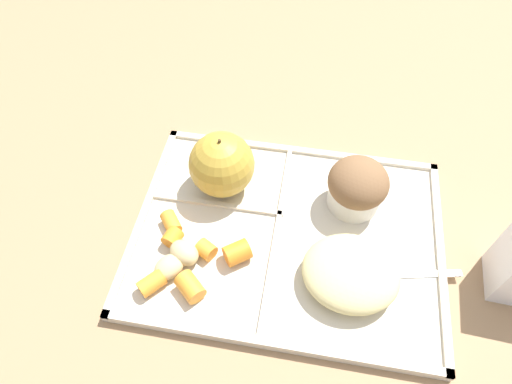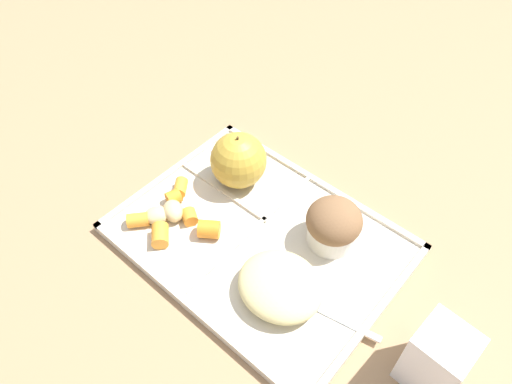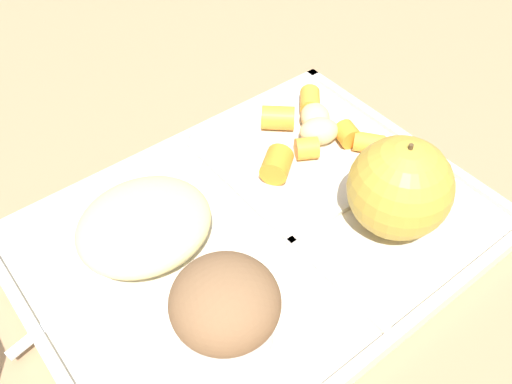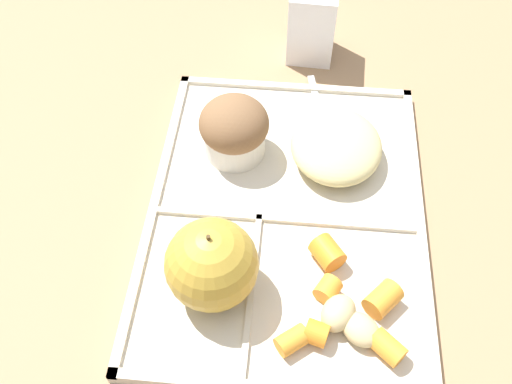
{
  "view_description": "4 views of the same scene",
  "coord_description": "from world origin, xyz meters",
  "px_view_note": "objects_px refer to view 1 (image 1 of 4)",
  "views": [
    {
      "loc": [
        0.01,
        -0.29,
        0.5
      ],
      "look_at": [
        -0.04,
        0.02,
        0.06
      ],
      "focal_mm": 31.15,
      "sensor_mm": 36.0,
      "label": 1
    },
    {
      "loc": [
        0.26,
        -0.3,
        0.56
      ],
      "look_at": [
        -0.03,
        0.02,
        0.07
      ],
      "focal_mm": 33.34,
      "sensor_mm": 36.0,
      "label": 2
    },
    {
      "loc": [
        0.19,
        0.24,
        0.39
      ],
      "look_at": [
        -0.0,
        -0.01,
        0.05
      ],
      "focal_mm": 39.76,
      "sensor_mm": 36.0,
      "label": 3
    },
    {
      "loc": [
        -0.35,
        -0.0,
        0.5
      ],
      "look_at": [
        -0.02,
        0.03,
        0.06
      ],
      "focal_mm": 39.67,
      "sensor_mm": 36.0,
      "label": 4
    }
  ],
  "objects_px": {
    "lunch_tray": "(287,236)",
    "bran_muffin": "(357,186)",
    "plastic_fork": "(386,275)",
    "green_apple": "(222,165)"
  },
  "relations": [
    {
      "from": "lunch_tray",
      "to": "bran_muffin",
      "type": "bearing_deg",
      "value": 38.41
    },
    {
      "from": "lunch_tray",
      "to": "bran_muffin",
      "type": "distance_m",
      "value": 0.11
    },
    {
      "from": "green_apple",
      "to": "bran_muffin",
      "type": "relative_size",
      "value": 1.17
    },
    {
      "from": "bran_muffin",
      "to": "plastic_fork",
      "type": "height_order",
      "value": "bran_muffin"
    },
    {
      "from": "lunch_tray",
      "to": "plastic_fork",
      "type": "height_order",
      "value": "lunch_tray"
    },
    {
      "from": "lunch_tray",
      "to": "green_apple",
      "type": "distance_m",
      "value": 0.12
    },
    {
      "from": "lunch_tray",
      "to": "green_apple",
      "type": "relative_size",
      "value": 4.28
    },
    {
      "from": "bran_muffin",
      "to": "plastic_fork",
      "type": "bearing_deg",
      "value": -66.2
    },
    {
      "from": "lunch_tray",
      "to": "bran_muffin",
      "type": "height_order",
      "value": "bran_muffin"
    },
    {
      "from": "lunch_tray",
      "to": "plastic_fork",
      "type": "xyz_separation_m",
      "value": [
        0.12,
        -0.04,
        0.01
      ]
    }
  ]
}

